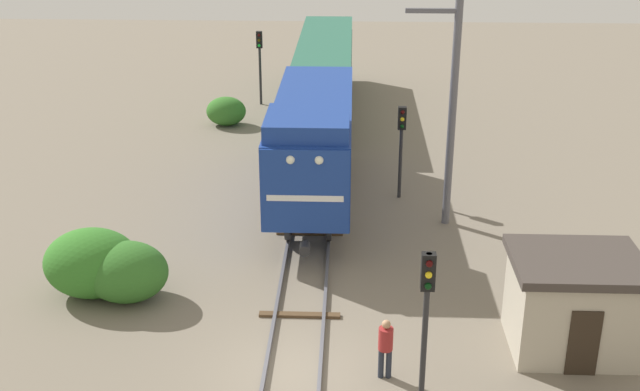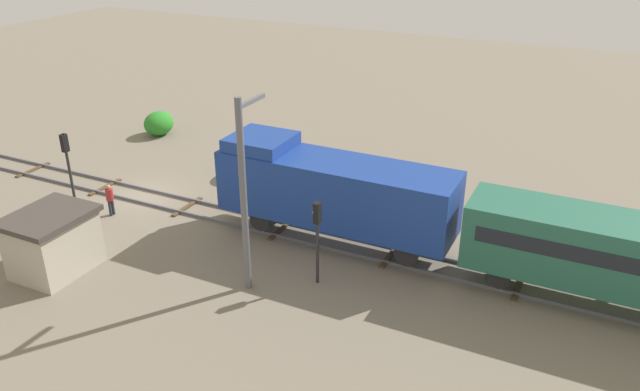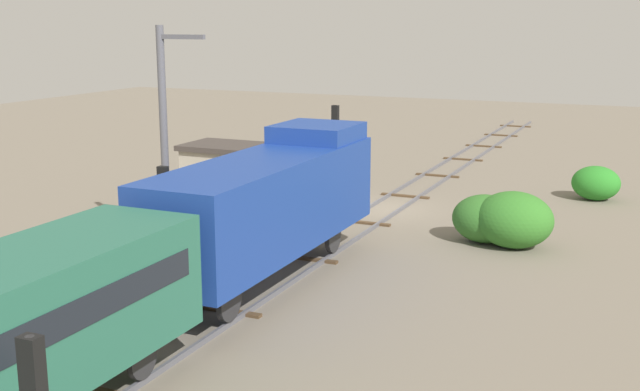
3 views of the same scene
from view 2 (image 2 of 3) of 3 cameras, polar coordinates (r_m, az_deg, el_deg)
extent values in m
plane|color=#756B5B|center=(35.38, -15.71, -0.16)|extent=(102.57, 102.57, 0.00)
cube|color=#595960|center=(35.83, -14.98, 0.40)|extent=(0.10, 68.38, 0.16)
cube|color=#595960|center=(34.87, -16.48, -0.49)|extent=(0.10, 68.38, 0.16)
cube|color=#4C3823|center=(41.25, -24.75, 2.14)|extent=(2.40, 0.24, 0.09)
cube|color=#4C3823|center=(37.21, -19.04, 0.73)|extent=(2.40, 0.24, 0.09)
cube|color=#4C3823|center=(33.65, -12.04, -1.00)|extent=(2.40, 0.24, 0.09)
cube|color=#4C3823|center=(30.75, -3.55, -3.09)|extent=(2.40, 0.24, 0.09)
cube|color=#4C3823|center=(28.69, 6.48, -5.44)|extent=(2.40, 0.24, 0.09)
cube|color=#4C3823|center=(27.68, 17.71, -7.87)|extent=(2.40, 0.24, 0.09)
cube|color=navy|center=(28.35, 1.51, 0.41)|extent=(2.90, 11.00, 2.90)
cube|color=navy|center=(29.38, -5.41, 4.92)|extent=(2.75, 2.80, 0.60)
cube|color=navy|center=(30.86, -7.91, 2.31)|extent=(2.84, 0.10, 2.84)
cube|color=white|center=(30.96, -7.95, 1.98)|extent=(2.46, 0.06, 0.20)
sphere|color=white|center=(30.83, -7.64, 4.50)|extent=(0.28, 0.28, 0.28)
sphere|color=white|center=(30.14, -8.58, 3.95)|extent=(0.28, 0.28, 0.28)
cylinder|color=#262628|center=(31.78, -8.16, -0.67)|extent=(0.36, 0.50, 0.36)
cylinder|color=#262628|center=(31.33, -4.14, -1.16)|extent=(0.18, 1.10, 1.10)
cylinder|color=#262628|center=(30.24, -5.50, -2.25)|extent=(0.18, 1.10, 1.10)
cylinder|color=#262628|center=(28.72, 8.81, -4.04)|extent=(0.18, 1.10, 1.10)
cylinder|color=#262628|center=(27.51, 7.87, -5.37)|extent=(0.18, 1.10, 1.10)
cylinder|color=#262628|center=(28.06, 16.61, -5.80)|extent=(0.16, 0.96, 0.96)
cylinder|color=#262628|center=(26.83, 16.03, -7.25)|extent=(0.16, 0.96, 0.96)
cylinder|color=#262628|center=(33.62, -21.85, 1.68)|extent=(0.14, 0.14, 4.40)
cube|color=black|center=(33.01, -22.33, 4.47)|extent=(0.32, 0.24, 0.90)
sphere|color=#390606|center=(33.03, -22.57, 4.93)|extent=(0.16, 0.16, 0.16)
sphere|color=yellow|center=(33.12, -22.49, 4.48)|extent=(0.16, 0.16, 0.16)
sphere|color=black|center=(33.21, -22.41, 4.03)|extent=(0.16, 0.16, 0.16)
cylinder|color=#262628|center=(25.73, -0.24, -4.43)|extent=(0.14, 0.14, 3.75)
cube|color=black|center=(25.05, -0.25, -1.60)|extent=(0.32, 0.24, 0.90)
sphere|color=#390606|center=(24.99, -0.54, -0.98)|extent=(0.16, 0.16, 0.16)
sphere|color=yellow|center=(25.11, -0.53, -1.55)|extent=(0.16, 0.16, 0.16)
sphere|color=black|center=(25.24, -0.53, -2.12)|extent=(0.16, 0.16, 0.16)
cylinder|color=#262B38|center=(33.78, -18.42, -0.98)|extent=(0.15, 0.15, 0.85)
cylinder|color=#262B38|center=(33.65, -18.64, -1.11)|extent=(0.15, 0.15, 0.85)
cylinder|color=maroon|center=(33.41, -18.70, 0.09)|extent=(0.38, 0.38, 0.62)
sphere|color=tan|center=(33.24, -18.80, 0.75)|extent=(0.23, 0.23, 0.23)
cylinder|color=#595960|center=(24.55, -7.00, -0.30)|extent=(0.28, 0.28, 8.21)
cube|color=#595960|center=(23.93, -6.30, 8.57)|extent=(1.80, 0.16, 0.16)
cube|color=#B2A893|center=(29.25, -23.19, -4.17)|extent=(3.20, 2.60, 2.50)
cube|color=#3F3833|center=(28.65, -23.65, -1.77)|extent=(3.50, 2.90, 0.24)
cube|color=#2D2319|center=(30.33, -24.77, -4.07)|extent=(0.80, 0.06, 1.90)
ellipsoid|color=#326D26|center=(31.59, 22.20, -2.84)|extent=(2.02, 1.65, 1.47)
ellipsoid|color=#327526|center=(37.49, -4.93, 3.97)|extent=(2.94, 2.41, 2.14)
ellipsoid|color=#326C26|center=(36.80, -6.18, 3.26)|extent=(2.57, 2.10, 1.87)
ellipsoid|color=#2A8126|center=(44.61, -14.52, 6.41)|extent=(2.25, 1.84, 1.63)
camera|label=1|loc=(45.48, -36.92, 17.67)|focal=45.00mm
camera|label=3|loc=(37.32, 43.80, 8.73)|focal=45.00mm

